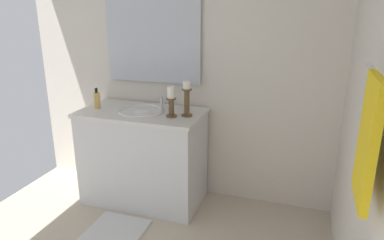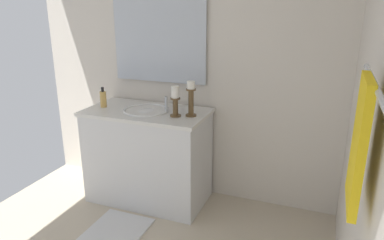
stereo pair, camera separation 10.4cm
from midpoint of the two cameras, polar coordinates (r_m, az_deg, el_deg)
wall_back at (r=1.82m, az=28.18°, el=0.06°), size 2.46×0.04×2.45m
wall_left at (r=3.23m, az=-0.52°, el=9.12°), size 0.04×2.86×2.45m
vanity_cabinet at (r=3.26m, az=-6.05°, el=-5.63°), size 0.58×1.07×0.85m
sink_basin at (r=3.12m, az=-6.26°, el=0.83°), size 0.40×0.40×0.24m
mirror at (r=3.25m, az=-4.36°, el=13.10°), size 0.02×0.88×0.81m
candle_holder_tall at (r=2.90m, az=0.86°, el=3.51°), size 0.09×0.09×0.29m
candle_holder_short at (r=2.90m, az=-1.64°, el=3.08°), size 0.09×0.09×0.25m
soap_bottle at (r=3.27m, az=-13.01°, el=3.28°), size 0.06×0.06×0.18m
towel_bar at (r=1.37m, az=28.89°, el=5.08°), size 0.77×0.02×0.02m
towel_near_vanity at (r=1.42m, az=26.87°, el=-3.42°), size 0.28×0.03×0.48m
bath_mat at (r=2.99m, az=-11.48°, el=-17.41°), size 0.60×0.44×0.02m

